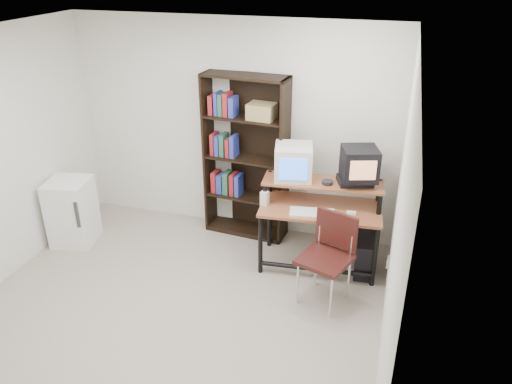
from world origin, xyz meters
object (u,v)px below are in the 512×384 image
(mini_fridge, at_px, (72,212))
(pc_tower, at_px, (365,255))
(school_chair, at_px, (329,249))
(computer_desk, at_px, (321,209))
(crt_tv, at_px, (359,164))
(bookshelf, at_px, (246,156))
(crt_monitor, at_px, (293,162))

(mini_fridge, bearing_deg, pc_tower, -4.49)
(school_chair, xyz_separation_m, mini_fridge, (-3.13, 0.22, -0.17))
(computer_desk, xyz_separation_m, pc_tower, (0.52, -0.01, -0.49))
(computer_desk, xyz_separation_m, crt_tv, (0.36, 0.14, 0.52))
(bookshelf, distance_m, mini_fridge, 2.20)
(pc_tower, bearing_deg, crt_tv, 133.58)
(crt_monitor, xyz_separation_m, school_chair, (0.54, -0.71, -0.58))
(computer_desk, distance_m, crt_tv, 0.65)
(crt_tv, distance_m, bookshelf, 1.42)
(pc_tower, bearing_deg, bookshelf, 158.76)
(computer_desk, xyz_separation_m, mini_fridge, (-2.94, -0.36, -0.29))
(crt_tv, xyz_separation_m, pc_tower, (0.16, -0.15, -1.01))
(crt_tv, relative_size, bookshelf, 0.23)
(crt_monitor, xyz_separation_m, mini_fridge, (-2.59, -0.49, -0.75))
(crt_monitor, height_order, crt_tv, crt_tv)
(crt_tv, relative_size, pc_tower, 1.01)
(crt_monitor, height_order, school_chair, crt_monitor)
(computer_desk, distance_m, school_chair, 0.63)
(crt_tv, bearing_deg, computer_desk, -176.43)
(mini_fridge, bearing_deg, crt_monitor, 0.41)
(computer_desk, xyz_separation_m, school_chair, (0.19, -0.59, -0.12))
(crt_monitor, bearing_deg, bookshelf, 139.15)
(crt_monitor, bearing_deg, mini_fridge, 178.80)
(pc_tower, xyz_separation_m, school_chair, (-0.33, -0.57, 0.37))
(pc_tower, bearing_deg, crt_monitor, 167.89)
(crt_tv, distance_m, pc_tower, 1.04)
(computer_desk, distance_m, bookshelf, 1.16)
(computer_desk, relative_size, crt_monitor, 2.85)
(school_chair, relative_size, mini_fridge, 1.15)
(pc_tower, xyz_separation_m, mini_fridge, (-3.46, -0.35, 0.20))
(bookshelf, bearing_deg, mini_fridge, -151.07)
(crt_monitor, distance_m, bookshelf, 0.76)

